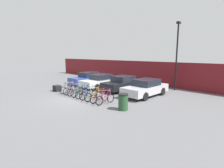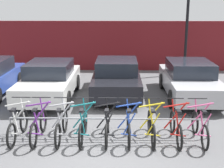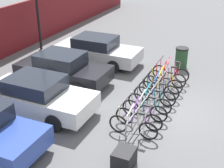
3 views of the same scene
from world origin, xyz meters
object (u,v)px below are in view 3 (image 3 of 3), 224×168
Objects in this scene: bicycle_silver at (144,110)px; cargo_crate at (124,158)px; bicycle_purple at (139,118)px; trash_bin at (181,58)px; bicycle_red at (167,78)px; bicycle_blue at (159,89)px; bicycle_yellow at (163,84)px; bicycle_black at (155,95)px; car_white at (38,95)px; bicycle_teal at (149,103)px; bicycle_pink at (170,73)px; car_black at (63,69)px; bike_rack at (151,91)px; bicycle_white at (133,126)px; car_silver at (97,50)px.

cargo_crate is at bearing -174.63° from bicycle_silver.
bicycle_purple reaches higher than trash_bin.
bicycle_red is 5.70m from cargo_crate.
bicycle_blue is 0.60m from bicycle_yellow.
car_white reaches higher than bicycle_black.
bicycle_teal and bicycle_yellow have the same top height.
bicycle_silver is 1.00× the size of bicycle_pink.
bicycle_purple is 0.41× the size of car_black.
trash_bin is at bearing 1.68° from bicycle_black.
car_black is at bearing 11.84° from car_white.
car_white is (-2.33, 3.75, 0.31)m from bicycle_black.
bicycle_black is at bearing 179.88° from bicycle_blue.
car_black reaches higher than bicycle_blue.
car_black reaches higher than bicycle_silver.
bike_rack is 2.41m from bicycle_white.
bike_rack is 3.95m from cargo_crate.
trash_bin is (3.96, -4.38, -0.17)m from car_black.
bicycle_teal is 1.66× the size of trash_bin.
bicycle_purple is 6.28m from car_silver.
bicycle_blue is at bearing 2.95° from bicycle_black.
bicycle_pink is at bearing -98.20° from car_silver.
bicycle_white is 2.93m from bicycle_blue.
car_white is 7.56m from trash_bin.
bike_rack is at bearing -56.78° from car_white.
car_white is (-4.76, 3.75, 0.31)m from bicycle_pink.
cargo_crate is (-5.05, -0.30, -0.10)m from bicycle_yellow.
bike_rack is 1.15m from bicycle_yellow.
bike_rack is at bearing 6.57° from cargo_crate.
bike_rack is 3.13× the size of bicycle_purple.
bicycle_black and bicycle_blue have the same top height.
bicycle_pink is 1.66× the size of trash_bin.
bicycle_white is 1.16m from bicycle_silver.
bike_rack is 3.13× the size of bicycle_blue.
bicycle_yellow is (1.80, 0.00, 0.00)m from bicycle_teal.
bicycle_purple is 1.00× the size of bicycle_black.
bicycle_purple is (-1.85, -0.15, -0.13)m from bike_rack.
car_white reaches higher than bicycle_teal.
bicycle_blue is at bearing -178.30° from bicycle_red.
car_silver is (0.58, 4.00, 0.31)m from bicycle_pink.
cargo_crate is (-8.05, -0.21, -0.24)m from trash_bin.
trash_bin is at bearing 1.50° from cargo_crate.
bicycle_yellow is 4.41m from car_silver.
bicycle_blue is 4.75m from car_white.
bike_rack is 4.15m from trash_bin.
bicycle_black is at bearing -1.08° from bicycle_silver.
bicycle_teal is 1.00× the size of bicycle_black.
bicycle_purple is at bearing 179.88° from bicycle_blue.
trash_bin is (3.01, -0.09, 0.14)m from bicycle_yellow.
bicycle_silver is (0.61, 0.00, 0.00)m from bicycle_purple.
bicycle_white is 1.00× the size of bicycle_pink.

